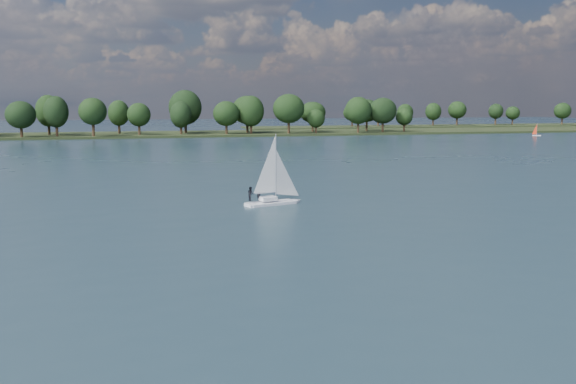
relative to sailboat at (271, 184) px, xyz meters
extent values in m
plane|color=#233342|center=(-7.21, 54.52, -2.34)|extent=(700.00, 700.00, 0.00)
cube|color=black|center=(-7.21, 166.52, -2.34)|extent=(660.00, 40.00, 1.50)
cube|color=black|center=(152.79, 214.52, -2.34)|extent=(220.00, 30.00, 1.40)
cube|color=white|center=(0.10, 0.00, -2.34)|extent=(6.60, 3.54, 0.75)
cube|color=white|center=(0.10, 0.00, -1.59)|extent=(2.11, 1.61, 0.47)
cylinder|color=#AAA9B0|center=(0.10, 0.00, 1.92)|extent=(0.11, 0.11, 7.48)
imported|color=black|center=(-1.37, 0.14, -0.98)|extent=(0.58, 0.69, 1.61)
imported|color=black|center=(-2.33, -0.03, -0.98)|extent=(0.79, 0.92, 1.61)
cube|color=white|center=(129.28, 126.73, -2.34)|extent=(3.03, 2.73, 0.47)
cylinder|color=silver|center=(129.28, 126.73, 0.03)|extent=(0.08, 0.08, 4.20)
camera|label=1|loc=(-17.36, -69.46, 9.01)|focal=40.00mm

